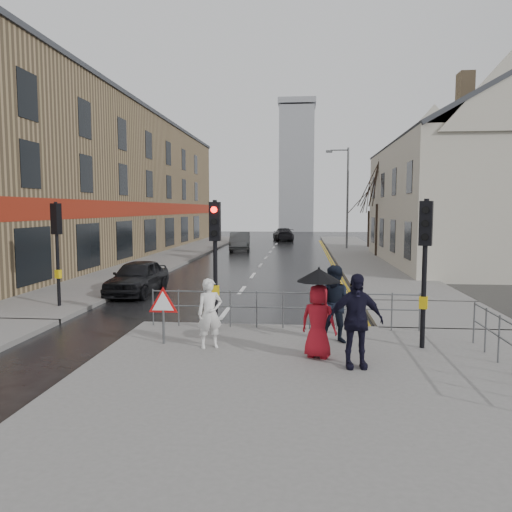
% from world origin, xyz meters
% --- Properties ---
extents(ground, '(120.00, 120.00, 0.00)m').
position_xyz_m(ground, '(0.00, 0.00, 0.00)').
color(ground, black).
rests_on(ground, ground).
extents(near_pavement, '(10.00, 9.00, 0.14)m').
position_xyz_m(near_pavement, '(3.00, -3.50, 0.07)').
color(near_pavement, '#605E5B').
rests_on(near_pavement, ground).
extents(left_pavement, '(4.00, 44.00, 0.14)m').
position_xyz_m(left_pavement, '(-6.50, 23.00, 0.07)').
color(left_pavement, '#605E5B').
rests_on(left_pavement, ground).
extents(right_pavement, '(4.00, 40.00, 0.14)m').
position_xyz_m(right_pavement, '(6.50, 25.00, 0.07)').
color(right_pavement, '#605E5B').
rests_on(right_pavement, ground).
extents(pavement_bridge_right, '(4.00, 4.20, 0.14)m').
position_xyz_m(pavement_bridge_right, '(6.50, 3.00, 0.07)').
color(pavement_bridge_right, '#605E5B').
rests_on(pavement_bridge_right, ground).
extents(building_left_terrace, '(8.00, 42.00, 10.00)m').
position_xyz_m(building_left_terrace, '(-12.00, 22.00, 5.00)').
color(building_left_terrace, '#88704F').
rests_on(building_left_terrace, ground).
extents(building_right_cream, '(9.00, 16.40, 10.10)m').
position_xyz_m(building_right_cream, '(12.00, 18.00, 4.78)').
color(building_right_cream, beige).
rests_on(building_right_cream, ground).
extents(church_tower, '(5.00, 5.00, 18.00)m').
position_xyz_m(church_tower, '(1.50, 62.00, 9.00)').
color(church_tower, '#909398').
rests_on(church_tower, ground).
extents(traffic_signal_near_left, '(0.28, 0.27, 3.40)m').
position_xyz_m(traffic_signal_near_left, '(0.20, 0.20, 2.46)').
color(traffic_signal_near_left, black).
rests_on(traffic_signal_near_left, near_pavement).
extents(traffic_signal_near_right, '(0.34, 0.33, 3.40)m').
position_xyz_m(traffic_signal_near_right, '(5.20, -1.00, 2.46)').
color(traffic_signal_near_right, black).
rests_on(traffic_signal_near_right, near_pavement).
extents(traffic_signal_far_left, '(0.34, 0.33, 3.40)m').
position_xyz_m(traffic_signal_far_left, '(-5.50, 3.00, 2.46)').
color(traffic_signal_far_left, black).
rests_on(traffic_signal_far_left, left_pavement).
extents(guard_railing_front, '(7.14, 0.04, 1.00)m').
position_xyz_m(guard_railing_front, '(1.95, 0.60, 0.86)').
color(guard_railing_front, '#595B5E').
rests_on(guard_railing_front, near_pavement).
extents(warning_sign, '(0.80, 0.07, 1.35)m').
position_xyz_m(warning_sign, '(-0.80, -1.21, 1.04)').
color(warning_sign, '#595B5E').
rests_on(warning_sign, near_pavement).
extents(street_lamp, '(1.83, 0.25, 8.00)m').
position_xyz_m(street_lamp, '(5.82, 28.00, 4.71)').
color(street_lamp, '#595B5E').
rests_on(street_lamp, right_pavement).
extents(tree_near, '(2.40, 2.40, 6.58)m').
position_xyz_m(tree_near, '(7.50, 22.00, 5.14)').
color(tree_near, '#30231B').
rests_on(tree_near, right_pavement).
extents(tree_far, '(2.40, 2.40, 5.64)m').
position_xyz_m(tree_far, '(8.00, 30.00, 4.42)').
color(tree_far, '#30231B').
rests_on(tree_far, right_pavement).
extents(pedestrian_a, '(0.68, 0.57, 1.59)m').
position_xyz_m(pedestrian_a, '(0.35, -1.44, 0.94)').
color(pedestrian_a, silver).
rests_on(pedestrian_a, near_pavement).
extents(pedestrian_b, '(1.02, 0.87, 1.84)m').
position_xyz_m(pedestrian_b, '(3.26, -0.72, 1.06)').
color(pedestrian_b, black).
rests_on(pedestrian_b, near_pavement).
extents(pedestrian_with_umbrella, '(0.96, 0.96, 1.92)m').
position_xyz_m(pedestrian_with_umbrella, '(2.80, -1.98, 1.22)').
color(pedestrian_with_umbrella, '#A2121E').
rests_on(pedestrian_with_umbrella, near_pavement).
extents(pedestrian_d, '(1.16, 0.58, 1.90)m').
position_xyz_m(pedestrian_d, '(3.51, -2.57, 1.09)').
color(pedestrian_d, black).
rests_on(pedestrian_d, near_pavement).
extents(car_parked, '(1.72, 3.97, 1.33)m').
position_xyz_m(car_parked, '(-3.92, 6.16, 0.67)').
color(car_parked, black).
rests_on(car_parked, ground).
extents(car_mid, '(1.99, 4.62, 1.48)m').
position_xyz_m(car_mid, '(-2.52, 26.85, 0.74)').
color(car_mid, '#4A4D50').
rests_on(car_mid, ground).
extents(car_far, '(2.48, 4.84, 1.34)m').
position_xyz_m(car_far, '(0.47, 39.07, 0.67)').
color(car_far, black).
rests_on(car_far, ground).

